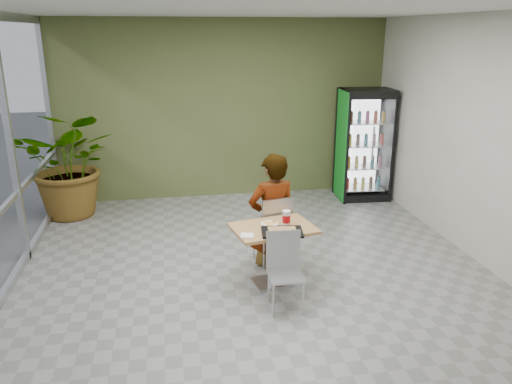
% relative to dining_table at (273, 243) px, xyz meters
% --- Properties ---
extents(ground, '(7.00, 7.00, 0.00)m').
position_rel_dining_table_xyz_m(ground, '(-0.15, 0.12, -0.54)').
color(ground, gray).
rests_on(ground, ground).
extents(room_envelope, '(6.00, 7.00, 3.20)m').
position_rel_dining_table_xyz_m(room_envelope, '(-0.15, 0.12, 1.06)').
color(room_envelope, beige).
rests_on(room_envelope, ground).
extents(dining_table, '(1.06, 0.83, 0.75)m').
position_rel_dining_table_xyz_m(dining_table, '(0.00, 0.00, 0.00)').
color(dining_table, tan).
rests_on(dining_table, ground).
extents(chair_far, '(0.50, 0.50, 0.95)m').
position_rel_dining_table_xyz_m(chair_far, '(0.13, 0.52, 0.02)').
color(chair_far, '#B3B5B8').
rests_on(chair_far, ground).
extents(chair_near, '(0.40, 0.40, 0.87)m').
position_rel_dining_table_xyz_m(chair_near, '(0.02, -0.50, -0.03)').
color(chair_near, '#B3B5B8').
rests_on(chair_near, ground).
extents(seated_woman, '(0.74, 0.55, 1.80)m').
position_rel_dining_table_xyz_m(seated_woman, '(0.11, 0.57, 0.07)').
color(seated_woman, black).
rests_on(seated_woman, ground).
extents(pizza_plate, '(0.30, 0.28, 0.03)m').
position_rel_dining_table_xyz_m(pizza_plate, '(-0.03, 0.09, 0.23)').
color(pizza_plate, white).
rests_on(pizza_plate, dining_table).
extents(soda_cup, '(0.10, 0.10, 0.18)m').
position_rel_dining_table_xyz_m(soda_cup, '(0.17, 0.04, 0.30)').
color(soda_cup, white).
rests_on(soda_cup, dining_table).
extents(napkin_stack, '(0.17, 0.17, 0.02)m').
position_rel_dining_table_xyz_m(napkin_stack, '(-0.35, -0.23, 0.22)').
color(napkin_stack, white).
rests_on(napkin_stack, dining_table).
extents(cafeteria_tray, '(0.51, 0.40, 0.03)m').
position_rel_dining_table_xyz_m(cafeteria_tray, '(0.06, -0.21, 0.23)').
color(cafeteria_tray, black).
rests_on(cafeteria_tray, dining_table).
extents(beverage_fridge, '(0.96, 0.76, 2.00)m').
position_rel_dining_table_xyz_m(beverage_fridge, '(2.34, 3.02, 0.46)').
color(beverage_fridge, black).
rests_on(beverage_fridge, ground).
extents(potted_plant, '(1.84, 1.67, 1.78)m').
position_rel_dining_table_xyz_m(potted_plant, '(-2.76, 2.96, 0.36)').
color(potted_plant, '#325B24').
rests_on(potted_plant, ground).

